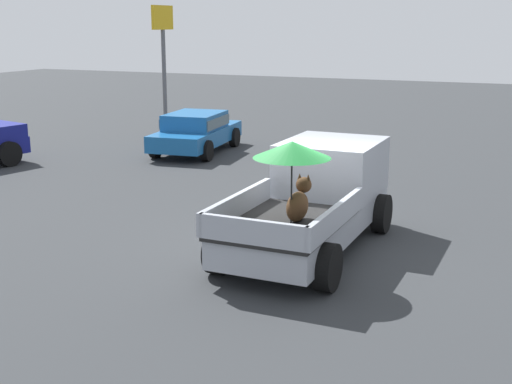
% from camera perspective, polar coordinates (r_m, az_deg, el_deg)
% --- Properties ---
extents(ground_plane, '(80.00, 80.00, 0.00)m').
position_cam_1_polar(ground_plane, '(13.13, 4.27, -4.88)').
color(ground_plane, '#2D3033').
extents(pickup_truck_main, '(5.08, 2.30, 2.31)m').
position_cam_1_polar(pickup_truck_main, '(13.23, 5.00, -0.33)').
color(pickup_truck_main, black).
rests_on(pickup_truck_main, ground).
extents(parked_sedan_near, '(4.47, 2.35, 1.33)m').
position_cam_1_polar(parked_sedan_near, '(22.92, -5.01, 5.14)').
color(parked_sedan_near, black).
rests_on(parked_sedan_near, ground).
extents(motel_sign, '(1.40, 0.16, 4.85)m').
position_cam_1_polar(motel_sign, '(27.15, -7.72, 12.13)').
color(motel_sign, '#59595B').
rests_on(motel_sign, ground).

